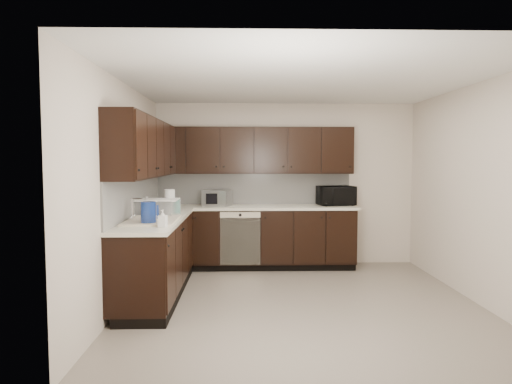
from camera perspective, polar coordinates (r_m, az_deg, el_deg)
floor at (r=5.40m, az=5.58°, el=-13.53°), size 4.00×4.00×0.00m
ceiling at (r=5.22m, az=5.77°, el=13.63°), size 4.00×4.00×0.00m
wall_back at (r=7.15m, az=3.67°, el=0.99°), size 4.00×0.02×2.50m
wall_left at (r=5.30m, az=-16.33°, el=-0.22°), size 0.02×4.00×2.50m
wall_right at (r=5.76m, az=25.81°, el=-0.12°), size 0.02×4.00×2.50m
wall_front at (r=3.19m, az=10.17°, el=-2.79°), size 4.00×0.02×2.50m
lower_cabinets at (r=6.34m, az=-4.79°, el=-7.02°), size 3.00×2.80×0.90m
countertop at (r=6.26m, az=-4.84°, el=-2.47°), size 3.03×2.83×0.04m
backsplash at (r=6.46m, az=-6.60°, el=0.03°), size 3.00×2.80×0.48m
upper_cabinets at (r=6.33m, az=-5.69°, el=5.30°), size 3.00×2.80×0.70m
dishwasher at (r=6.60m, az=-1.98°, el=-5.40°), size 0.58×0.04×0.78m
sink at (r=5.25m, az=-12.91°, el=-4.24°), size 0.54×0.82×0.42m
microwave at (r=7.02m, az=9.95°, el=-0.46°), size 0.59×0.45×0.29m
soap_bottle_a at (r=4.78m, az=-11.59°, el=-3.25°), size 0.09×0.10×0.18m
soap_bottle_b at (r=5.81m, az=-13.47°, el=-1.71°), size 0.10×0.10×0.24m
toaster_oven at (r=6.83m, az=-4.89°, el=-0.75°), size 0.45×0.39×0.24m
storage_bin at (r=5.82m, az=-12.24°, el=-1.89°), size 0.55×0.44×0.19m
blue_pitcher at (r=5.00m, az=-13.31°, el=-2.57°), size 0.21×0.21×0.24m
teal_tumbler at (r=6.00m, az=-9.89°, el=-1.71°), size 0.11×0.11×0.19m
paper_towel_roll at (r=6.03m, az=-10.75°, el=-1.13°), size 0.15×0.15×0.30m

